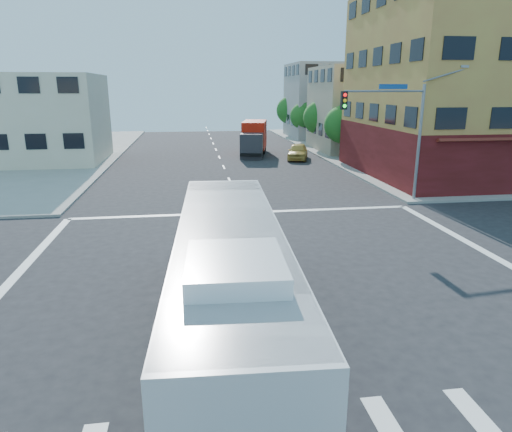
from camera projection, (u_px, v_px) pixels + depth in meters
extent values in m
plane|color=black|center=(274.00, 280.00, 16.65)|extent=(120.00, 120.00, 0.00)
cube|color=gray|center=(508.00, 146.00, 54.74)|extent=(50.00, 50.00, 0.15)
cube|color=#B49440|center=(487.00, 85.00, 35.10)|extent=(18.00, 15.00, 14.00)
cube|color=maroon|center=(479.00, 150.00, 36.46)|extent=(18.09, 15.08, 4.00)
cube|color=tan|center=(371.00, 109.00, 50.14)|extent=(12.00, 10.00, 9.00)
cube|color=gray|center=(333.00, 101.00, 63.35)|extent=(12.00, 10.00, 10.00)
cube|color=beige|center=(34.00, 119.00, 41.84)|extent=(12.00, 10.00, 8.00)
cylinder|color=slate|center=(419.00, 144.00, 27.46)|extent=(0.18, 0.18, 7.00)
cylinder|color=slate|center=(385.00, 91.00, 26.05)|extent=(5.01, 0.62, 0.12)
cube|color=black|center=(344.00, 100.00, 25.60)|extent=(0.32, 0.30, 1.00)
sphere|color=#FF0C0C|center=(345.00, 95.00, 25.36)|extent=(0.20, 0.20, 0.20)
sphere|color=yellow|center=(345.00, 101.00, 25.44)|extent=(0.20, 0.20, 0.20)
sphere|color=#19FF33|center=(345.00, 106.00, 25.52)|extent=(0.20, 0.20, 0.20)
cube|color=navy|center=(393.00, 87.00, 26.09)|extent=(1.80, 0.22, 0.28)
cube|color=gray|center=(464.00, 66.00, 26.82)|extent=(0.50, 0.22, 0.14)
cylinder|color=#3B2415|center=(341.00, 149.00, 44.68)|extent=(0.28, 0.28, 1.92)
sphere|color=#1D5518|center=(343.00, 125.00, 44.03)|extent=(3.60, 3.60, 3.60)
sphere|color=#1D5518|center=(348.00, 115.00, 43.55)|extent=(2.52, 2.52, 2.52)
cylinder|color=#3B2415|center=(319.00, 140.00, 52.29)|extent=(0.28, 0.28, 1.99)
sphere|color=#1D5518|center=(320.00, 118.00, 51.61)|extent=(3.80, 3.80, 3.80)
sphere|color=#1D5518|center=(324.00, 109.00, 51.12)|extent=(2.66, 2.66, 2.66)
cylinder|color=#3B2415|center=(303.00, 134.00, 59.93)|extent=(0.28, 0.28, 1.89)
sphere|color=#1D5518|center=(303.00, 116.00, 59.30)|extent=(3.40, 3.40, 3.40)
sphere|color=#1D5518|center=(307.00, 109.00, 58.84)|extent=(2.38, 2.38, 2.38)
cylinder|color=#3B2415|center=(290.00, 128.00, 67.53)|extent=(0.28, 0.28, 2.03)
sphere|color=#1D5518|center=(290.00, 110.00, 66.83)|extent=(4.00, 4.00, 4.00)
sphere|color=#1D5518|center=(293.00, 103.00, 66.32)|extent=(2.80, 2.80, 2.80)
cube|color=black|center=(231.00, 324.00, 12.43)|extent=(3.27, 12.58, 0.47)
cube|color=silver|center=(230.00, 281.00, 12.09)|extent=(3.26, 12.55, 2.95)
cube|color=black|center=(230.00, 275.00, 12.04)|extent=(3.29, 12.18, 1.30)
cube|color=black|center=(224.00, 216.00, 17.97)|extent=(2.43, 0.18, 1.40)
cube|color=#E5590C|center=(224.00, 190.00, 17.72)|extent=(1.98, 0.15, 0.29)
cube|color=silver|center=(230.00, 230.00, 11.71)|extent=(3.19, 12.30, 0.12)
cube|color=silver|center=(235.00, 267.00, 8.66)|extent=(1.96, 2.37, 0.37)
cube|color=#09672E|center=(180.00, 318.00, 11.68)|extent=(0.30, 5.69, 0.29)
cube|color=#09672E|center=(283.00, 314.00, 11.91)|extent=(0.30, 5.69, 0.29)
cylinder|color=black|center=(192.00, 271.00, 16.15)|extent=(0.36, 1.09, 1.08)
cylinder|color=#99999E|center=(188.00, 271.00, 16.13)|extent=(0.07, 0.54, 0.54)
cylinder|color=black|center=(261.00, 268.00, 16.36)|extent=(0.36, 1.09, 1.08)
cylinder|color=#99999E|center=(265.00, 268.00, 16.38)|extent=(0.07, 0.54, 0.54)
cylinder|color=black|center=(304.00, 426.00, 8.74)|extent=(0.36, 1.09, 1.08)
cylinder|color=#99999E|center=(311.00, 425.00, 8.75)|extent=(0.07, 0.54, 0.54)
cube|color=#27272C|center=(252.00, 146.00, 45.06)|extent=(2.58, 2.51, 2.47)
cube|color=black|center=(251.00, 143.00, 44.09)|extent=(1.97, 0.50, 0.95)
cube|color=red|center=(255.00, 135.00, 48.32)|extent=(3.37, 5.69, 2.85)
cube|color=black|center=(254.00, 150.00, 47.63)|extent=(3.67, 7.88, 0.29)
cylinder|color=black|center=(242.00, 153.00, 45.52)|extent=(0.46, 0.99, 0.95)
cylinder|color=black|center=(262.00, 154.00, 45.38)|extent=(0.46, 0.99, 0.95)
cylinder|color=black|center=(245.00, 150.00, 48.17)|extent=(0.46, 0.99, 0.95)
cylinder|color=black|center=(264.00, 150.00, 48.02)|extent=(0.46, 0.99, 0.95)
cylinder|color=black|center=(247.00, 147.00, 50.45)|extent=(0.46, 0.99, 0.95)
cylinder|color=black|center=(265.00, 147.00, 50.31)|extent=(0.46, 0.99, 0.95)
imported|color=gold|center=(298.00, 151.00, 44.65)|extent=(3.06, 4.91, 1.56)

